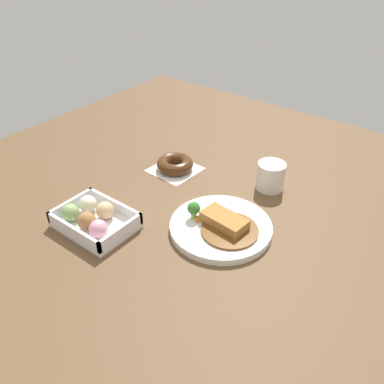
# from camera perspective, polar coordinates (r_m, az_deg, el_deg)

# --- Properties ---
(ground_plane) EXTENTS (1.60, 1.60, 0.00)m
(ground_plane) POSITION_cam_1_polar(r_m,az_deg,el_deg) (1.03, 0.21, -3.96)
(ground_plane) COLOR brown
(curry_plate) EXTENTS (0.25, 0.25, 0.06)m
(curry_plate) POSITION_cam_1_polar(r_m,az_deg,el_deg) (0.99, 4.07, -4.79)
(curry_plate) COLOR white
(curry_plate) RESTS_ON ground_plane
(donut_box) EXTENTS (0.19, 0.14, 0.06)m
(donut_box) POSITION_cam_1_polar(r_m,az_deg,el_deg) (1.02, -13.80, -3.69)
(donut_box) COLOR white
(donut_box) RESTS_ON ground_plane
(chocolate_ring_donut) EXTENTS (0.14, 0.14, 0.04)m
(chocolate_ring_donut) POSITION_cam_1_polar(r_m,az_deg,el_deg) (1.22, -2.42, 3.90)
(chocolate_ring_donut) COLOR white
(chocolate_ring_donut) RESTS_ON ground_plane
(coffee_mug) EXTENTS (0.08, 0.08, 0.08)m
(coffee_mug) POSITION_cam_1_polar(r_m,az_deg,el_deg) (1.14, 11.02, 2.22)
(coffee_mug) COLOR silver
(coffee_mug) RESTS_ON ground_plane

